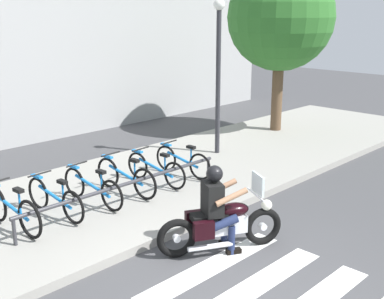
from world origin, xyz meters
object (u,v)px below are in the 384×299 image
bike_rack (127,185)px  tree_near_rack (281,18)px  rider (217,203)px  bicycle_5 (182,161)px  bicycle_2 (92,187)px  bicycle_3 (126,177)px  street_lamp (218,64)px  motorcycle (222,224)px  bicycle_4 (155,169)px  bicycle_1 (55,198)px  bicycle_0 (12,210)px

bike_rack → tree_near_rack: 7.79m
rider → bicycle_5: bearing=54.9°
bicycle_2 → bicycle_3: bicycle_3 is taller
bicycle_5 → bike_rack: (-1.99, -0.55, 0.09)m
bicycle_5 → street_lamp: street_lamp is taller
motorcycle → rider: (-0.07, 0.04, 0.37)m
motorcycle → tree_near_rack: (6.92, 3.85, 3.03)m
rider → bike_rack: 2.21m
motorcycle → bicycle_4: bearing=69.0°
bicycle_4 → tree_near_rack: 6.66m
bicycle_3 → street_lamp: size_ratio=0.43×
bicycle_3 → tree_near_rack: size_ratio=0.34×
bicycle_4 → bicycle_3: bearing=-179.9°
motorcycle → bicycle_5: 3.36m
bicycle_2 → tree_near_rack: 8.09m
bicycle_4 → street_lamp: bearing=13.7°
bicycle_3 → bicycle_4: bicycle_3 is taller
bicycle_3 → bicycle_4: size_ratio=1.02×
bicycle_1 → bicycle_5: bicycle_1 is taller
bicycle_1 → bicycle_4: 2.38m
rider → bicycle_3: 2.79m
bicycle_1 → bicycle_4: bicycle_1 is taller
bicycle_2 → tree_near_rack: size_ratio=0.34×
bicycle_5 → tree_near_rack: bearing=11.8°
motorcycle → bicycle_1: 3.08m
motorcycle → bicycle_5: motorcycle is taller
bicycle_3 → street_lamp: 4.04m
bicycle_2 → bike_rack: bearing=-54.4°
motorcycle → bicycle_5: size_ratio=1.20×
bicycle_2 → bicycle_0: bearing=-179.9°
bicycle_4 → bicycle_0: bearing=-180.0°
bike_rack → rider: bearing=-88.7°
bicycle_4 → bicycle_2: bearing=-180.0°
bicycle_2 → bicycle_4: bicycle_2 is taller
bicycle_3 → tree_near_rack: (6.64, 1.06, 2.98)m
street_lamp → tree_near_rack: bearing=7.2°
bicycle_1 → bicycle_4: size_ratio=0.98×
bicycle_5 → bicycle_4: bearing=180.0°
rider → bicycle_5: rider is taller
bicycle_0 → bicycle_5: bicycle_0 is taller
bicycle_5 → tree_near_rack: (5.06, 1.06, 3.00)m
tree_near_rack → rider: bearing=-151.4°
bicycle_5 → bike_rack: bicycle_5 is taller
bicycle_3 → bicycle_5: 1.59m
bicycle_1 → bicycle_2: bearing=0.0°
bicycle_2 → bike_rack: bicycle_2 is taller
motorcycle → bicycle_0: bearing=127.0°
bicycle_0 → bicycle_2: size_ratio=1.00×
bicycle_3 → tree_near_rack: 7.36m
bicycle_5 → bike_rack: 2.06m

